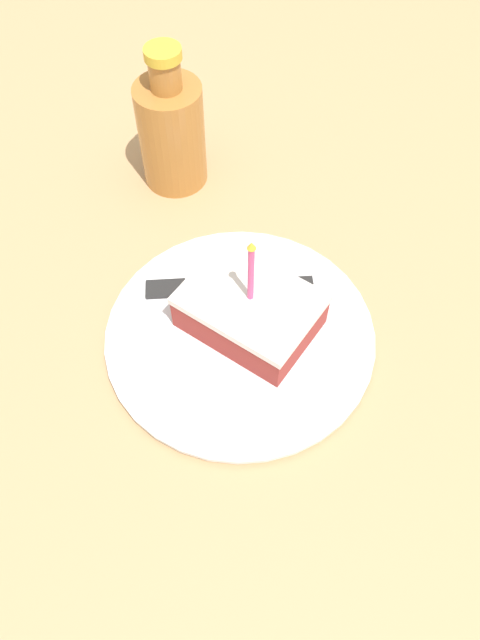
# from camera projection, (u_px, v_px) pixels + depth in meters

# --- Properties ---
(ground_plane) EXTENTS (2.40, 2.40, 0.04)m
(ground_plane) POSITION_uv_depth(u_px,v_px,m) (219.00, 356.00, 0.70)
(ground_plane) COLOR tan
(ground_plane) RESTS_ON ground
(plate) EXTENTS (0.29, 0.29, 0.01)m
(plate) POSITION_uv_depth(u_px,v_px,m) (240.00, 335.00, 0.68)
(plate) COLOR silver
(plate) RESTS_ON ground_plane
(cake_slice) EXTENTS (0.10, 0.14, 0.13)m
(cake_slice) POSITION_uv_depth(u_px,v_px,m) (250.00, 310.00, 0.66)
(cake_slice) COLOR #99332D
(cake_slice) RESTS_ON plate
(fork) EXTENTS (0.13, 0.16, 0.00)m
(fork) POSITION_uv_depth(u_px,v_px,m) (217.00, 286.00, 0.71)
(fork) COLOR #262626
(fork) RESTS_ON plate
(bottle) EXTENTS (0.08, 0.08, 0.19)m
(bottle) POSITION_uv_depth(u_px,v_px,m) (171.00, 131.00, 0.77)
(bottle) COLOR #B27233
(bottle) RESTS_ON ground_plane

